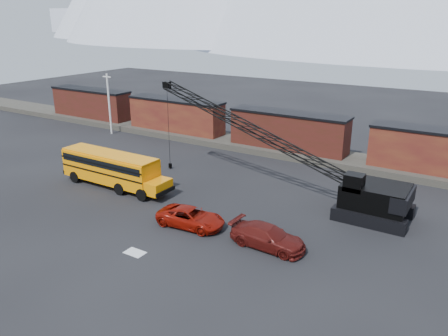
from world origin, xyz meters
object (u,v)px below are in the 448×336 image
at_px(crawler_crane, 269,139).
at_px(maroon_suv, 268,237).
at_px(school_bus, 113,168).
at_px(red_pickup, 191,217).

bearing_deg(crawler_crane, maroon_suv, -63.67).
distance_m(school_bus, crawler_crane, 14.51).
bearing_deg(maroon_suv, school_bus, 82.93).
distance_m(red_pickup, maroon_suv, 6.30).
distance_m(maroon_suv, crawler_crane, 10.79).
height_order(school_bus, red_pickup, school_bus).
height_order(school_bus, maroon_suv, school_bus).
bearing_deg(maroon_suv, red_pickup, 93.54).
bearing_deg(red_pickup, crawler_crane, -16.80).
bearing_deg(maroon_suv, crawler_crane, 28.05).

